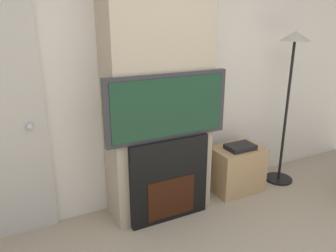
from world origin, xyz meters
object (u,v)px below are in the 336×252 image
object	(u,v)px
fireplace	(168,179)
television	(168,107)
floor_lamp	(291,73)
media_stand	(236,168)

from	to	relation	value
fireplace	television	size ratio (longest dim) A/B	0.71
fireplace	floor_lamp	distance (m)	1.76
floor_lamp	media_stand	distance (m)	1.19
fireplace	media_stand	size ratio (longest dim) A/B	1.46
television	media_stand	xyz separation A→B (m)	(0.92, 0.13, -0.85)
floor_lamp	media_stand	xyz separation A→B (m)	(-0.61, 0.05, -1.02)
floor_lamp	media_stand	size ratio (longest dim) A/B	3.09
floor_lamp	television	bearing A→B (deg)	-176.83
fireplace	media_stand	xyz separation A→B (m)	(0.92, 0.13, -0.14)
floor_lamp	media_stand	bearing A→B (deg)	175.42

